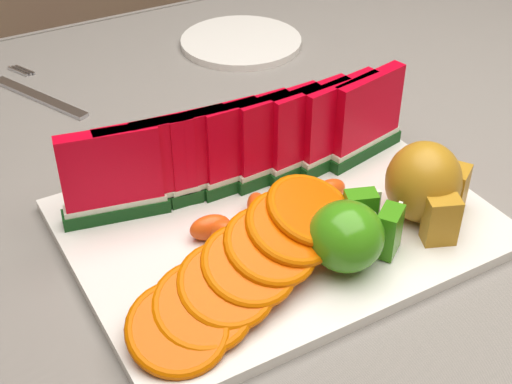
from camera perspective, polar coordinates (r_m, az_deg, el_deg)
The scene contains 11 objects.
table at distance 0.87m, azimuth 3.79°, elevation -3.40°, with size 1.40×0.90×0.75m.
tablecloth at distance 0.83m, azimuth 3.96°, elevation -0.07°, with size 1.53×1.03×0.20m.
platter at distance 0.71m, azimuth 1.80°, elevation -2.55°, with size 0.40×0.30×0.01m.
apple_cluster at distance 0.64m, azimuth 7.62°, elevation -3.32°, with size 0.10×0.08×0.06m.
pear_cluster at distance 0.71m, azimuth 13.47°, elevation 0.57°, with size 0.09×0.09×0.08m.
side_plate at distance 1.08m, azimuth -1.20°, elevation 11.93°, with size 0.22×0.22×0.01m.
fork at distance 0.98m, azimuth -17.07°, elevation 7.46°, with size 0.08×0.19×0.00m.
watermelon_row at distance 0.73m, azimuth -0.69°, elevation 3.67°, with size 0.39×0.07×0.10m.
orange_fan_front at distance 0.61m, azimuth -0.57°, elevation -5.89°, with size 0.26×0.16×0.07m.
orange_fan_back at distance 0.76m, azimuth -5.72°, elevation 2.66°, with size 0.23×0.09×0.04m.
tangerine_segments at distance 0.69m, azimuth 1.00°, elevation -1.55°, with size 0.17×0.06×0.03m.
Camera 1 is at (-0.38, -0.55, 1.21)m, focal length 50.00 mm.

